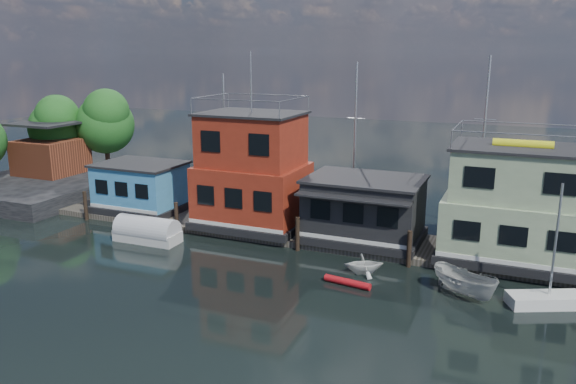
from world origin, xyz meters
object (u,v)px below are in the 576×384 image
at_px(houseboat_dark, 364,209).
at_px(day_sailer, 549,299).
at_px(houseboat_green, 516,206).
at_px(red_kayak, 347,282).
at_px(dinghy_white, 364,264).
at_px(motorboat, 465,283).
at_px(houseboat_blue, 141,187).
at_px(houseboat_red, 252,173).
at_px(tarp_runabout, 147,232).

relative_size(houseboat_dark, day_sailer, 1.19).
bearing_deg(houseboat_green, red_kayak, -139.65).
bearing_deg(dinghy_white, red_kayak, 141.93).
distance_m(day_sailer, motorboat, 4.00).
distance_m(houseboat_dark, red_kayak, 7.19).
height_order(houseboat_green, motorboat, houseboat_green).
distance_m(motorboat, red_kayak, 6.05).
bearing_deg(motorboat, houseboat_dark, 82.34).
xyz_separation_m(houseboat_blue, houseboat_red, (9.50, 0.00, 1.90)).
xyz_separation_m(houseboat_dark, tarp_runabout, (-13.32, -5.00, -1.75)).
relative_size(houseboat_dark, dinghy_white, 3.27).
relative_size(houseboat_red, houseboat_green, 1.41).
bearing_deg(houseboat_green, houseboat_blue, -180.00).
xyz_separation_m(houseboat_blue, motorboat, (24.46, -5.77, -1.46)).
bearing_deg(motorboat, tarp_runabout, 119.78).
bearing_deg(tarp_runabout, motorboat, -2.97).
bearing_deg(tarp_runabout, dinghy_white, -0.06).
distance_m(houseboat_dark, houseboat_green, 9.07).
bearing_deg(houseboat_blue, motorboat, -13.26).
distance_m(houseboat_blue, red_kayak, 19.82).
xyz_separation_m(houseboat_red, day_sailer, (18.91, -5.28, -3.72)).
distance_m(houseboat_green, motorboat, 6.73).
xyz_separation_m(houseboat_red, tarp_runabout, (-5.32, -5.02, -3.43)).
relative_size(dinghy_white, motorboat, 0.59).
height_order(houseboat_red, dinghy_white, houseboat_red).
xyz_separation_m(houseboat_dark, day_sailer, (10.91, -5.26, -2.03)).
relative_size(houseboat_green, day_sailer, 1.35).
relative_size(tarp_runabout, motorboat, 1.16).
bearing_deg(houseboat_blue, dinghy_white, -14.30).
bearing_deg(dinghy_white, houseboat_green, -85.79).
relative_size(houseboat_red, tarp_runabout, 2.66).
bearing_deg(houseboat_blue, houseboat_red, 0.00).
relative_size(houseboat_dark, houseboat_green, 0.88).
height_order(day_sailer, motorboat, day_sailer).
bearing_deg(red_kayak, houseboat_red, 151.44).
height_order(tarp_runabout, red_kayak, tarp_runabout).
distance_m(houseboat_red, houseboat_dark, 8.18).
xyz_separation_m(motorboat, red_kayak, (-5.94, -1.02, -0.55)).
height_order(tarp_runabout, dinghy_white, tarp_runabout).
xyz_separation_m(tarp_runabout, red_kayak, (14.33, -1.77, -0.48)).
xyz_separation_m(houseboat_blue, day_sailer, (28.41, -5.28, -1.82)).
relative_size(houseboat_red, dinghy_white, 5.24).
relative_size(houseboat_blue, dinghy_white, 2.83).
distance_m(day_sailer, red_kayak, 10.01).
distance_m(houseboat_blue, motorboat, 25.17).
height_order(houseboat_red, houseboat_green, houseboat_red).
distance_m(day_sailer, tarp_runabout, 24.23).
bearing_deg(red_kayak, houseboat_green, 48.74).
height_order(houseboat_dark, dinghy_white, houseboat_dark).
relative_size(houseboat_red, day_sailer, 1.90).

